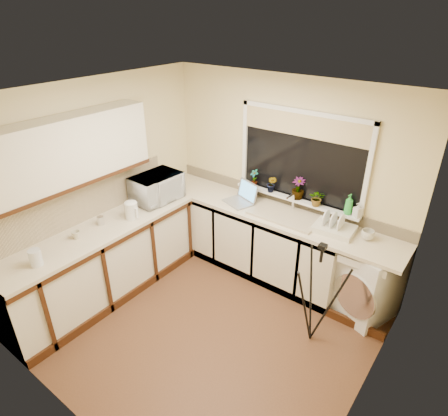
% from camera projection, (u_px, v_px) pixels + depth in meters
% --- Properties ---
extents(floor, '(3.20, 3.20, 0.00)m').
position_uv_depth(floor, '(209.00, 325.00, 4.22)').
color(floor, brown).
rests_on(floor, ground).
extents(ceiling, '(3.20, 3.20, 0.00)m').
position_uv_depth(ceiling, '(203.00, 97.00, 3.09)').
color(ceiling, white).
rests_on(ceiling, ground).
extents(wall_back, '(3.20, 0.00, 3.20)m').
position_uv_depth(wall_back, '(285.00, 179.00, 4.71)').
color(wall_back, beige).
rests_on(wall_back, ground).
extents(wall_front, '(3.20, 0.00, 3.20)m').
position_uv_depth(wall_front, '(65.00, 320.00, 2.60)').
color(wall_front, beige).
rests_on(wall_front, ground).
extents(wall_left, '(0.00, 3.00, 3.00)m').
position_uv_depth(wall_left, '(101.00, 186.00, 4.51)').
color(wall_left, beige).
rests_on(wall_left, ground).
extents(wall_right, '(0.00, 3.00, 3.00)m').
position_uv_depth(wall_right, '(377.00, 297.00, 2.80)').
color(wall_right, beige).
rests_on(wall_right, ground).
extents(base_cabinet_back, '(2.55, 0.60, 0.86)m').
position_uv_depth(base_cabinet_back, '(247.00, 236.00, 5.05)').
color(base_cabinet_back, silver).
rests_on(base_cabinet_back, floor).
extents(base_cabinet_left, '(0.54, 2.40, 0.86)m').
position_uv_depth(base_cabinet_left, '(106.00, 263.00, 4.51)').
color(base_cabinet_left, silver).
rests_on(base_cabinet_left, floor).
extents(worktop_back, '(3.20, 0.60, 0.04)m').
position_uv_depth(worktop_back, '(270.00, 213.00, 4.66)').
color(worktop_back, beige).
rests_on(worktop_back, base_cabinet_back).
extents(worktop_left, '(0.60, 2.40, 0.04)m').
position_uv_depth(worktop_left, '(100.00, 230.00, 4.30)').
color(worktop_left, beige).
rests_on(worktop_left, base_cabinet_left).
extents(upper_cabinet, '(0.28, 1.90, 0.70)m').
position_uv_depth(upper_cabinet, '(65.00, 153.00, 3.84)').
color(upper_cabinet, silver).
rests_on(upper_cabinet, wall_left).
extents(splashback_left, '(0.02, 2.40, 0.45)m').
position_uv_depth(splashback_left, '(81.00, 204.00, 4.34)').
color(splashback_left, beige).
rests_on(splashback_left, wall_left).
extents(splashback_back, '(3.20, 0.02, 0.14)m').
position_uv_depth(splashback_back, '(283.00, 198.00, 4.82)').
color(splashback_back, beige).
rests_on(splashback_back, wall_back).
extents(window_glass, '(1.50, 0.02, 1.00)m').
position_uv_depth(window_glass, '(301.00, 157.00, 4.45)').
color(window_glass, black).
rests_on(window_glass, wall_back).
extents(window_blind, '(1.50, 0.02, 0.25)m').
position_uv_depth(window_blind, '(304.00, 126.00, 4.25)').
color(window_blind, tan).
rests_on(window_blind, wall_back).
extents(windowsill, '(1.60, 0.14, 0.03)m').
position_uv_depth(windowsill, '(295.00, 199.00, 4.65)').
color(windowsill, white).
rests_on(windowsill, wall_back).
extents(sink, '(0.82, 0.46, 0.03)m').
position_uv_depth(sink, '(285.00, 215.00, 4.54)').
color(sink, tan).
rests_on(sink, worktop_back).
extents(faucet, '(0.03, 0.03, 0.24)m').
position_uv_depth(faucet, '(293.00, 202.00, 4.62)').
color(faucet, silver).
rests_on(faucet, worktop_back).
extents(washing_machine, '(0.76, 0.75, 0.85)m').
position_uv_depth(washing_machine, '(365.00, 280.00, 4.24)').
color(washing_machine, silver).
rests_on(washing_machine, floor).
extents(laptop, '(0.43, 0.41, 0.26)m').
position_uv_depth(laptop, '(242.00, 197.00, 4.85)').
color(laptop, '#929299').
rests_on(laptop, worktop_back).
extents(kettle, '(0.15, 0.15, 0.20)m').
position_uv_depth(kettle, '(131.00, 211.00, 4.46)').
color(kettle, silver).
rests_on(kettle, worktop_left).
extents(dish_rack, '(0.45, 0.35, 0.06)m').
position_uv_depth(dish_rack, '(334.00, 229.00, 4.23)').
color(dish_rack, beige).
rests_on(dish_rack, worktop_back).
extents(tripod, '(0.68, 0.68, 1.17)m').
position_uv_depth(tripod, '(316.00, 295.00, 3.79)').
color(tripod, black).
rests_on(tripod, floor).
extents(glass_jug, '(0.11, 0.11, 0.17)m').
position_uv_depth(glass_jug, '(36.00, 258.00, 3.65)').
color(glass_jug, silver).
rests_on(glass_jug, worktop_left).
extents(steel_jar, '(0.07, 0.07, 0.10)m').
position_uv_depth(steel_jar, '(101.00, 221.00, 4.35)').
color(steel_jar, silver).
rests_on(steel_jar, worktop_left).
extents(microwave, '(0.44, 0.63, 0.34)m').
position_uv_depth(microwave, '(157.00, 188.00, 4.85)').
color(microwave, white).
rests_on(microwave, worktop_left).
extents(plant_a, '(0.14, 0.11, 0.23)m').
position_uv_depth(plant_a, '(254.00, 178.00, 4.88)').
color(plant_a, '#999999').
rests_on(plant_a, windowsill).
extents(plant_b, '(0.12, 0.10, 0.22)m').
position_uv_depth(plant_b, '(272.00, 184.00, 4.73)').
color(plant_b, '#999999').
rests_on(plant_b, windowsill).
extents(plant_c, '(0.17, 0.17, 0.27)m').
position_uv_depth(plant_c, '(298.00, 188.00, 4.56)').
color(plant_c, '#999999').
rests_on(plant_c, windowsill).
extents(plant_d, '(0.22, 0.20, 0.20)m').
position_uv_depth(plant_d, '(317.00, 198.00, 4.41)').
color(plant_d, '#999999').
rests_on(plant_d, windowsill).
extents(soap_bottle_green, '(0.11, 0.11, 0.24)m').
position_uv_depth(soap_bottle_green, '(349.00, 204.00, 4.23)').
color(soap_bottle_green, green).
rests_on(soap_bottle_green, windowsill).
extents(soap_bottle_clear, '(0.10, 0.10, 0.17)m').
position_uv_depth(soap_bottle_clear, '(358.00, 210.00, 4.19)').
color(soap_bottle_clear, '#999999').
rests_on(soap_bottle_clear, windowsill).
extents(cup_back, '(0.16, 0.16, 0.11)m').
position_uv_depth(cup_back, '(368.00, 235.00, 4.07)').
color(cup_back, beige).
rests_on(cup_back, worktop_back).
extents(cup_left, '(0.10, 0.10, 0.09)m').
position_uv_depth(cup_left, '(76.00, 235.00, 4.10)').
color(cup_left, beige).
rests_on(cup_left, worktop_left).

